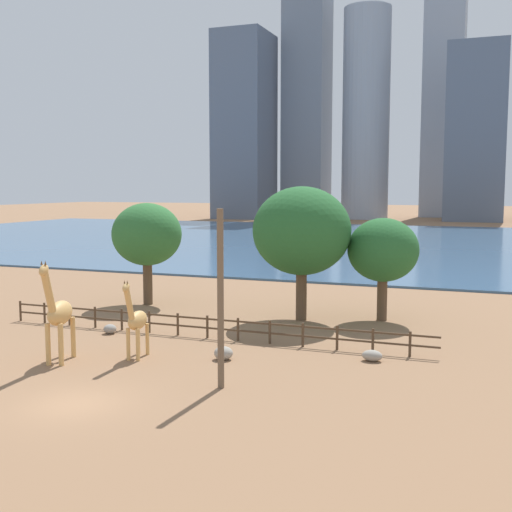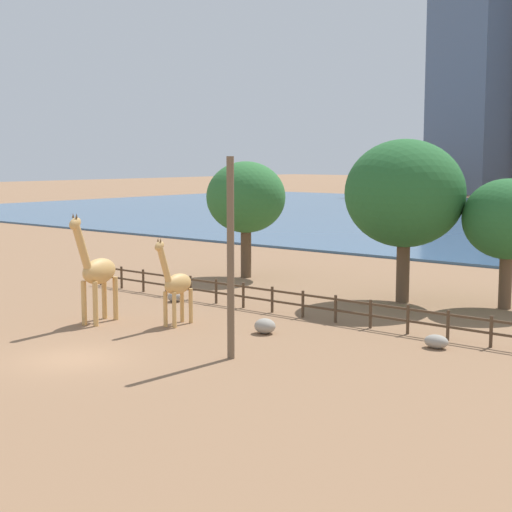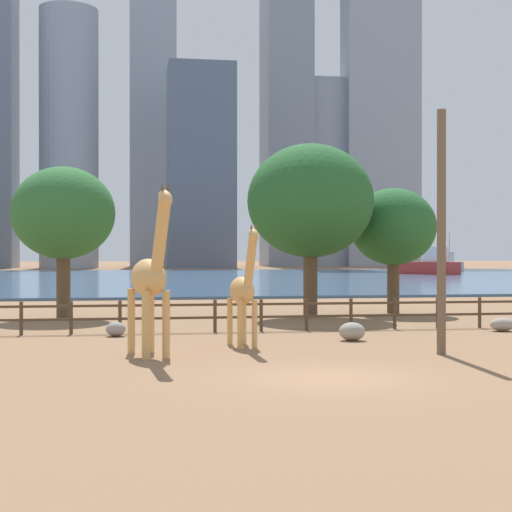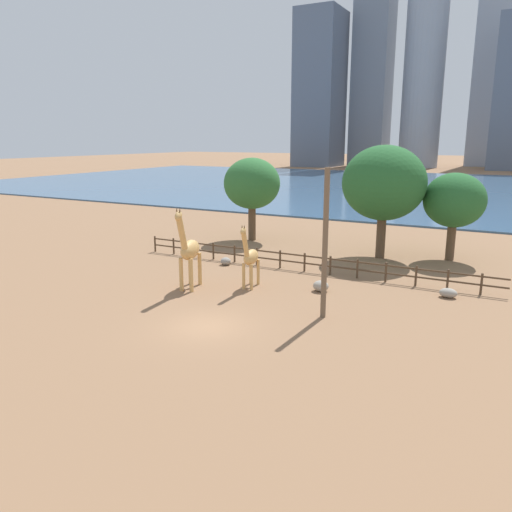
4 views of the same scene
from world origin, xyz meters
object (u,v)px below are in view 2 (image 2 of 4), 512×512
Objects in this scene: boulder_small at (265,326)px; tree_left_large at (246,198)px; giraffe_companion at (176,284)px; tree_right_tall at (508,220)px; giraffe_tall at (97,271)px; utility_pole at (231,259)px; boulder_by_pole at (175,297)px; boulder_near_fence at (436,342)px; tree_center_broad at (405,194)px.

tree_left_large reaches higher than boulder_small.
tree_right_tall is at bearing 135.23° from giraffe_companion.
giraffe_tall is at bearing -66.59° from giraffe_companion.
boulder_by_pole is (-10.20, 7.00, -3.57)m from utility_pole.
giraffe_tall is 5.46× the size of boulder_small.
boulder_by_pole is (-1.15, 6.10, -2.16)m from giraffe_tall.
boulder_near_fence is at bearing -27.62° from tree_left_large.
boulder_by_pole is at bearing 175.27° from giraffe_tall.
boulder_small is 0.13× the size of tree_left_large.
utility_pole is 7.59× the size of boulder_near_fence.
tree_left_large reaches higher than giraffe_tall.
tree_right_tall reaches higher than boulder_near_fence.
giraffe_tall is at bearing -156.11° from boulder_small.
utility_pole is 10.27× the size of boulder_by_pole.
tree_left_large is (-18.20, 9.52, 4.83)m from boulder_near_fence.
boulder_small is (4.18, 1.29, -1.59)m from giraffe_companion.
giraffe_companion is 4.33× the size of boulder_small.
tree_center_broad reaches higher than giraffe_tall.
giraffe_companion is 17.01m from tree_right_tall.
tree_left_large reaches higher than boulder_near_fence.
boulder_by_pole is at bearing 161.53° from boulder_small.
boulder_small is 0.14× the size of tree_right_tall.
tree_center_broad reaches higher than giraffe_companion.
giraffe_tall is 0.61× the size of tree_center_broad.
giraffe_companion is 0.48× the size of tree_center_broad.
tree_center_broad reaches higher than tree_right_tall.
boulder_by_pole is 0.78× the size of boulder_small.
tree_left_large is 1.12× the size of tree_right_tall.
giraffe_companion is 4.65m from boulder_small.
utility_pole reaches higher than giraffe_tall.
boulder_near_fence is at bearing 50.85° from utility_pole.
boulder_small is (-1.70, 4.16, -3.51)m from utility_pole.
boulder_near_fence is at bearing -53.20° from tree_center_broad.
tree_center_broad is 5.34m from tree_right_tall.
giraffe_tall is 16.39m from tree_center_broad.
boulder_by_pole is 13.31m from tree_center_broad.
boulder_small is at bearing 98.74° from giraffe_companion.
boulder_by_pole is (-15.50, 0.49, 0.00)m from boulder_near_fence.
giraffe_companion is 0.63× the size of tree_right_tall.
tree_right_tall is (5.79, 12.24, 4.20)m from boulder_small.
tree_left_large is (-11.20, 11.87, 4.77)m from boulder_small.
utility_pole is 8.05× the size of boulder_small.
tree_right_tall is (-1.21, 9.90, 4.26)m from boulder_near_fence.
tree_left_large is (-12.90, 16.03, 1.26)m from utility_pole.
giraffe_tall is at bearing -120.91° from tree_center_broad.
boulder_near_fence is 1.06× the size of boulder_small.
giraffe_tall reaches higher than giraffe_companion.
boulder_small is at bearing -161.47° from boulder_near_fence.
utility_pole is at bearing -129.15° from boulder_near_fence.
utility_pole is 9.12m from boulder_near_fence.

